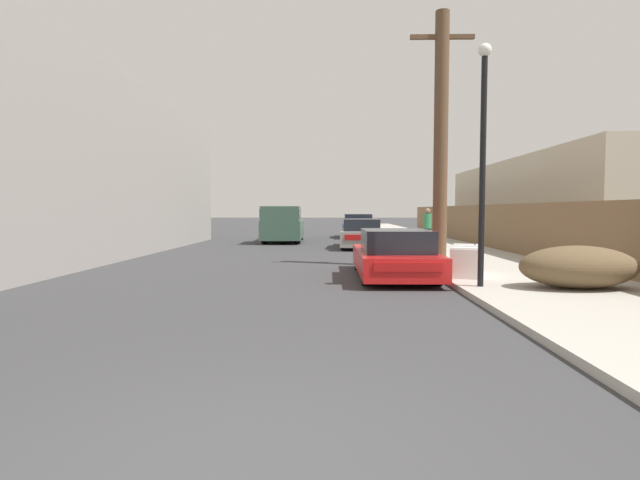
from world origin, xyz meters
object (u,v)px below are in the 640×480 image
parked_sports_car_red (394,255)px  car_parked_far (358,227)px  pickup_truck (283,225)px  utility_pole (441,137)px  pedestrian (427,227)px  car_parked_mid (362,234)px  discarded_fridge (466,260)px  street_lamp (483,147)px  brush_pile (578,267)px

parked_sports_car_red → car_parked_far: car_parked_far is taller
pickup_truck → utility_pole: size_ratio=0.76×
parked_sports_car_red → pedestrian: (2.53, 8.85, 0.40)m
car_parked_mid → car_parked_far: bearing=91.8°
discarded_fridge → pickup_truck: size_ratio=0.32×
utility_pole → car_parked_far: bearing=95.2°
street_lamp → brush_pile: size_ratio=2.11×
parked_sports_car_red → brush_pile: bearing=-35.9°
parked_sports_car_red → pickup_truck: bearing=106.4°
street_lamp → brush_pile: street_lamp is taller
discarded_fridge → street_lamp: size_ratio=0.36×
discarded_fridge → street_lamp: (-0.19, -1.76, 2.44)m
street_lamp → pickup_truck: bearing=109.3°
parked_sports_car_red → utility_pole: utility_pole is taller
parked_sports_car_red → car_parked_mid: (-0.16, 9.84, 0.06)m
parked_sports_car_red → pickup_truck: size_ratio=0.84×
pickup_truck → parked_sports_car_red: bearing=105.7°
brush_pile → pedestrian: pedestrian is taller
parked_sports_car_red → brush_pile: (3.31, -2.38, -0.01)m
parked_sports_car_red → car_parked_mid: size_ratio=0.95×
pickup_truck → pedestrian: pickup_truck is taller
discarded_fridge → parked_sports_car_red: parked_sports_car_red is taller
discarded_fridge → brush_pile: bearing=-32.8°
street_lamp → car_parked_far: bearing=93.8°
car_parked_far → car_parked_mid: bearing=-91.0°
car_parked_mid → utility_pole: size_ratio=0.66×
discarded_fridge → car_parked_mid: car_parked_mid is taller
brush_pile → pedestrian: size_ratio=1.41×
car_parked_far → pickup_truck: (-4.13, -4.65, 0.26)m
car_parked_mid → utility_pole: (1.73, -7.71, 3.14)m
discarded_fridge → brush_pile: brush_pile is taller
parked_sports_car_red → pedestrian: pedestrian is taller
street_lamp → pedestrian: bearing=84.5°
car_parked_mid → discarded_fridge: bearing=-76.3°
utility_pole → pickup_truck: bearing=116.2°
brush_pile → discarded_fridge: bearing=130.2°
car_parked_far → pedestrian: size_ratio=2.93×
discarded_fridge → utility_pole: 4.15m
discarded_fridge → car_parked_far: 18.62m
utility_pole → pedestrian: bearing=81.9°
parked_sports_car_red → car_parked_mid: 9.84m
pedestrian → parked_sports_car_red: bearing=-106.0°
pedestrian → discarded_fridge: bearing=-95.4°
brush_pile → pedestrian: (-0.78, 11.23, 0.41)m
car_parked_far → utility_pole: 16.37m
street_lamp → pedestrian: street_lamp is taller
utility_pole → brush_pile: utility_pole is taller
pedestrian → brush_pile: bearing=-86.0°
car_parked_far → parked_sports_car_red: bearing=-89.5°
street_lamp → pedestrian: 11.25m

